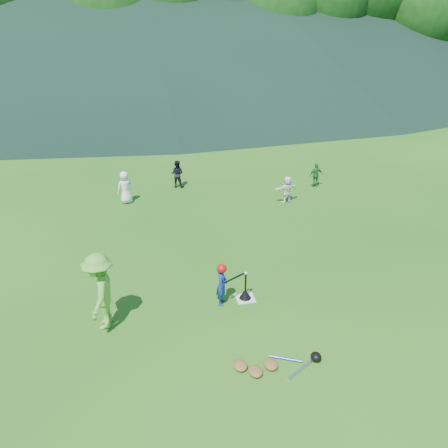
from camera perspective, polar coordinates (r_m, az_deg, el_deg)
name	(u,v)px	position (r m, az deg, el deg)	size (l,w,h in m)	color
ground	(245,298)	(11.03, 2.78, -9.69)	(120.00, 120.00, 0.00)	#165B14
home_plate	(245,298)	(11.02, 2.78, -9.65)	(0.45, 0.45, 0.02)	silver
baseball	(246,273)	(10.62, 2.86, -6.43)	(0.08, 0.08, 0.08)	white
batter_child	(222,285)	(10.55, -0.30, -7.94)	(0.39, 0.26, 1.07)	navy
adult_coach	(100,292)	(10.01, -15.86, -8.48)	(1.18, 0.68, 1.82)	#63B836
fielder_a	(125,187)	(16.71, -12.79, 4.67)	(0.60, 0.39, 1.23)	white
fielder_b	(177,174)	(18.03, -6.14, 6.53)	(0.55, 0.43, 1.13)	black
fielder_c	(316,175)	(18.38, 11.92, 6.27)	(0.59, 0.24, 1.00)	#216E2C
fielder_d	(287,189)	(16.55, 8.23, 4.49)	(0.96, 0.31, 1.04)	white
batting_tee	(245,294)	(10.95, 2.80, -9.14)	(0.30, 0.30, 0.68)	black
batter_gear	(223,269)	(10.33, -0.17, -5.93)	(0.71, 0.33, 0.43)	#B80D0C
equipment_pile	(271,365)	(9.18, 6.18, -17.81)	(1.80, 0.73, 0.19)	olive
outfield_fence	(158,95)	(37.22, -8.66, 16.30)	(70.07, 0.08, 1.33)	gray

